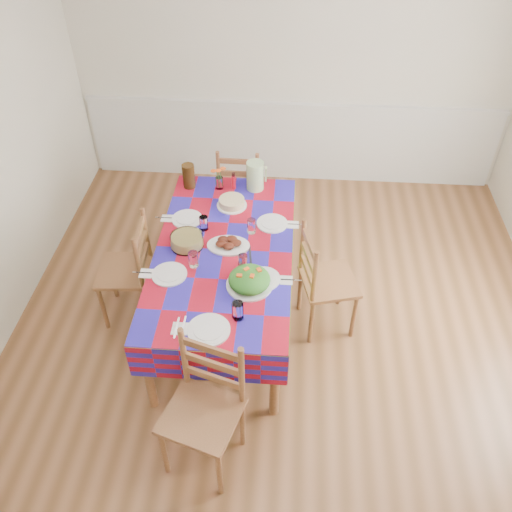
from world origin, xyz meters
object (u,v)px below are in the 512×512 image
at_px(chair_left, 129,271).
at_px(chair_near, 205,409).
at_px(dining_table, 224,257).
at_px(chair_far, 240,189).
at_px(tea_pitcher, 189,176).
at_px(meat_platter, 228,244).
at_px(chair_right, 323,282).
at_px(green_pitcher, 255,176).

bearing_deg(chair_left, chair_near, 28.88).
relative_size(dining_table, chair_far, 2.07).
bearing_deg(chair_far, tea_pitcher, 47.94).
distance_m(dining_table, tea_pitcher, 0.93).
relative_size(meat_platter, chair_right, 0.34).
bearing_deg(chair_near, dining_table, 108.23).
height_order(dining_table, chair_far, chair_far).
relative_size(meat_platter, chair_left, 0.34).
distance_m(meat_platter, chair_right, 0.82).
relative_size(green_pitcher, chair_near, 0.25).
bearing_deg(dining_table, tea_pitcher, 116.17).
distance_m(green_pitcher, chair_right, 1.12).
bearing_deg(dining_table, chair_near, -89.33).
bearing_deg(meat_platter, chair_near, -90.68).
distance_m(chair_near, chair_far, 2.48).
xyz_separation_m(dining_table, chair_near, (0.01, -1.24, -0.17)).
bearing_deg(chair_left, chair_far, 143.81).
xyz_separation_m(chair_far, chair_left, (-0.78, -1.24, 0.01)).
height_order(dining_table, chair_left, chair_left).
relative_size(dining_table, tea_pitcher, 9.03).
distance_m(green_pitcher, chair_far, 0.62).
bearing_deg(green_pitcher, dining_table, -102.08).
bearing_deg(chair_far, dining_table, 91.37).
distance_m(dining_table, chair_near, 1.25).
bearing_deg(green_pitcher, meat_platter, -100.58).
distance_m(chair_far, chair_right, 1.48).
xyz_separation_m(chair_near, chair_right, (0.77, 1.23, -0.02)).
bearing_deg(chair_near, chair_left, 140.31).
height_order(dining_table, meat_platter, meat_platter).
bearing_deg(tea_pitcher, chair_left, -115.20).
distance_m(meat_platter, chair_left, 0.87).
bearing_deg(dining_table, meat_platter, 51.62).
bearing_deg(chair_right, green_pitcher, 21.33).
bearing_deg(tea_pitcher, chair_right, -34.92).
bearing_deg(meat_platter, chair_right, -3.69).
bearing_deg(meat_platter, dining_table, -128.38).
bearing_deg(chair_far, green_pitcher, 114.97).
bearing_deg(chair_right, dining_table, 74.74).
bearing_deg(chair_far, chair_right, 123.45).
xyz_separation_m(tea_pitcher, chair_left, (-0.38, -0.81, -0.39)).
bearing_deg(tea_pitcher, meat_platter, -61.06).
bearing_deg(chair_near, tea_pitcher, 119.00).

